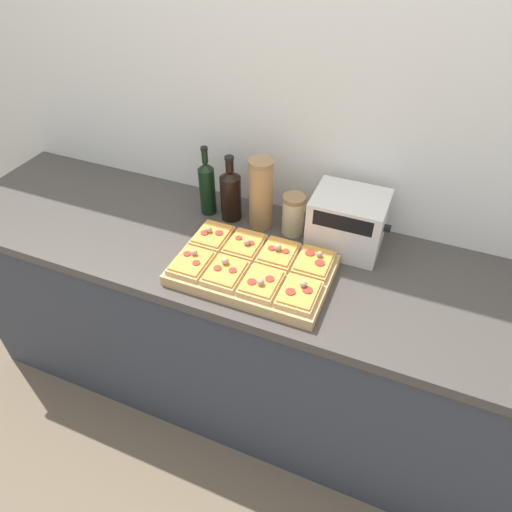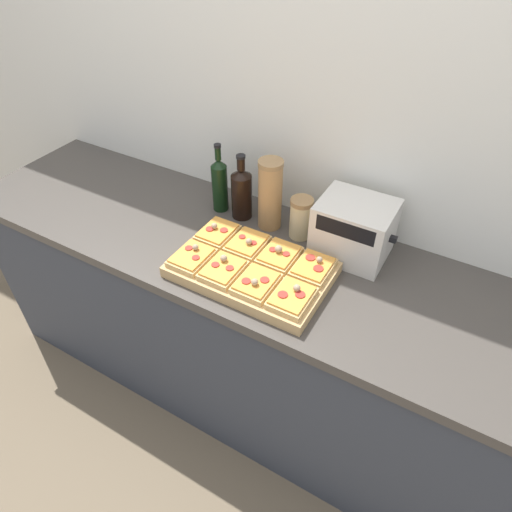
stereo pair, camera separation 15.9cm
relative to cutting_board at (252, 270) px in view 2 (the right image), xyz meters
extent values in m
plane|color=brown|center=(-0.02, -0.21, -0.93)|extent=(12.00, 12.00, 0.00)
cube|color=silver|center=(-0.02, 0.47, 0.32)|extent=(6.00, 0.06, 2.50)
cube|color=#333842|center=(-0.02, 0.11, -0.49)|extent=(2.60, 0.64, 0.87)
cube|color=#423D38|center=(-0.02, 0.11, -0.04)|extent=(2.63, 0.67, 0.04)
cube|color=tan|center=(0.00, 0.00, 0.00)|extent=(0.54, 0.34, 0.04)
cube|color=tan|center=(-0.20, 0.08, 0.03)|extent=(0.12, 0.15, 0.02)
cube|color=orange|center=(-0.20, 0.08, 0.05)|extent=(0.11, 0.14, 0.01)
cylinder|color=#AD2D23|center=(-0.22, 0.07, 0.05)|extent=(0.03, 0.03, 0.00)
cylinder|color=#AD2D23|center=(-0.17, 0.09, 0.05)|extent=(0.03, 0.03, 0.00)
sphere|color=tan|center=(-0.21, 0.08, 0.06)|extent=(0.02, 0.02, 0.02)
cube|color=tan|center=(-0.07, 0.08, 0.03)|extent=(0.12, 0.15, 0.02)
cube|color=orange|center=(-0.07, 0.08, 0.05)|extent=(0.11, 0.14, 0.01)
cylinder|color=#AD2D23|center=(-0.09, 0.09, 0.05)|extent=(0.02, 0.02, 0.00)
cylinder|color=#AD2D23|center=(-0.04, 0.08, 0.05)|extent=(0.02, 0.02, 0.00)
sphere|color=tan|center=(-0.05, 0.07, 0.06)|extent=(0.02, 0.02, 0.02)
cube|color=tan|center=(0.07, 0.08, 0.03)|extent=(0.12, 0.15, 0.02)
cube|color=orange|center=(0.07, 0.08, 0.05)|extent=(0.11, 0.14, 0.01)
cylinder|color=#AD2D23|center=(0.04, 0.08, 0.05)|extent=(0.03, 0.03, 0.00)
cylinder|color=#AD2D23|center=(0.09, 0.08, 0.05)|extent=(0.03, 0.03, 0.00)
sphere|color=tan|center=(0.06, 0.08, 0.06)|extent=(0.03, 0.03, 0.03)
cube|color=tan|center=(0.20, 0.08, 0.03)|extent=(0.12, 0.15, 0.02)
cube|color=orange|center=(0.20, 0.08, 0.05)|extent=(0.11, 0.14, 0.01)
cylinder|color=#AD2D23|center=(0.17, 0.11, 0.05)|extent=(0.03, 0.03, 0.00)
cylinder|color=#AD2D23|center=(0.22, 0.07, 0.05)|extent=(0.03, 0.03, 0.00)
sphere|color=tan|center=(0.21, 0.10, 0.06)|extent=(0.02, 0.02, 0.02)
cube|color=tan|center=(-0.20, -0.08, 0.03)|extent=(0.12, 0.15, 0.02)
cube|color=orange|center=(-0.20, -0.08, 0.05)|extent=(0.11, 0.14, 0.01)
cylinder|color=#AD2D23|center=(-0.22, -0.06, 0.05)|extent=(0.03, 0.03, 0.00)
cylinder|color=#AD2D23|center=(-0.17, -0.09, 0.05)|extent=(0.03, 0.03, 0.00)
sphere|color=tan|center=(-0.20, -0.05, 0.06)|extent=(0.02, 0.02, 0.02)
cube|color=tan|center=(-0.07, -0.08, 0.03)|extent=(0.12, 0.15, 0.02)
cube|color=orange|center=(-0.07, -0.08, 0.05)|extent=(0.11, 0.14, 0.01)
cylinder|color=#AD2D23|center=(-0.09, -0.09, 0.05)|extent=(0.03, 0.03, 0.00)
cylinder|color=#AD2D23|center=(-0.04, -0.08, 0.05)|extent=(0.03, 0.03, 0.00)
sphere|color=tan|center=(-0.08, -0.06, 0.06)|extent=(0.02, 0.02, 0.02)
cube|color=tan|center=(0.07, -0.08, 0.03)|extent=(0.12, 0.15, 0.02)
cube|color=orange|center=(0.07, -0.08, 0.05)|extent=(0.11, 0.14, 0.01)
cylinder|color=#AD2D23|center=(0.04, -0.10, 0.05)|extent=(0.03, 0.03, 0.00)
cylinder|color=#AD2D23|center=(0.09, -0.07, 0.05)|extent=(0.03, 0.03, 0.00)
sphere|color=tan|center=(0.07, -0.10, 0.06)|extent=(0.02, 0.02, 0.02)
cube|color=tan|center=(0.20, -0.08, 0.03)|extent=(0.12, 0.15, 0.02)
cube|color=orange|center=(0.20, -0.08, 0.05)|extent=(0.11, 0.14, 0.01)
cylinder|color=#AD2D23|center=(0.17, -0.10, 0.05)|extent=(0.03, 0.03, 0.00)
cylinder|color=#AD2D23|center=(0.22, -0.07, 0.05)|extent=(0.03, 0.03, 0.00)
sphere|color=tan|center=(0.20, -0.06, 0.06)|extent=(0.02, 0.02, 0.02)
cylinder|color=black|center=(-0.32, 0.29, 0.08)|extent=(0.06, 0.06, 0.20)
cone|color=black|center=(-0.32, 0.29, 0.19)|extent=(0.06, 0.06, 0.03)
cylinder|color=black|center=(-0.32, 0.29, 0.23)|extent=(0.02, 0.02, 0.05)
cylinder|color=black|center=(-0.32, 0.29, 0.27)|extent=(0.03, 0.03, 0.01)
cylinder|color=black|center=(-0.21, 0.29, 0.07)|extent=(0.08, 0.08, 0.19)
cone|color=black|center=(-0.21, 0.29, 0.18)|extent=(0.08, 0.08, 0.03)
cylinder|color=black|center=(-0.21, 0.29, 0.22)|extent=(0.03, 0.03, 0.05)
cylinder|color=black|center=(-0.21, 0.29, 0.25)|extent=(0.04, 0.04, 0.01)
cylinder|color=#AD7F4C|center=(-0.09, 0.29, 0.11)|extent=(0.09, 0.09, 0.27)
cylinder|color=#937047|center=(-0.09, 0.29, 0.26)|extent=(0.10, 0.10, 0.02)
cylinder|color=beige|center=(0.05, 0.29, 0.05)|extent=(0.08, 0.08, 0.15)
cylinder|color=#937047|center=(0.05, 0.29, 0.14)|extent=(0.09, 0.09, 0.02)
cube|color=beige|center=(0.26, 0.29, 0.09)|extent=(0.26, 0.22, 0.22)
cube|color=black|center=(0.26, 0.18, 0.15)|extent=(0.21, 0.01, 0.06)
cube|color=black|center=(0.40, 0.29, 0.10)|extent=(0.02, 0.02, 0.02)
camera|label=1|loc=(0.46, -1.09, 1.08)|focal=32.00mm
camera|label=2|loc=(0.60, -1.02, 1.08)|focal=32.00mm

